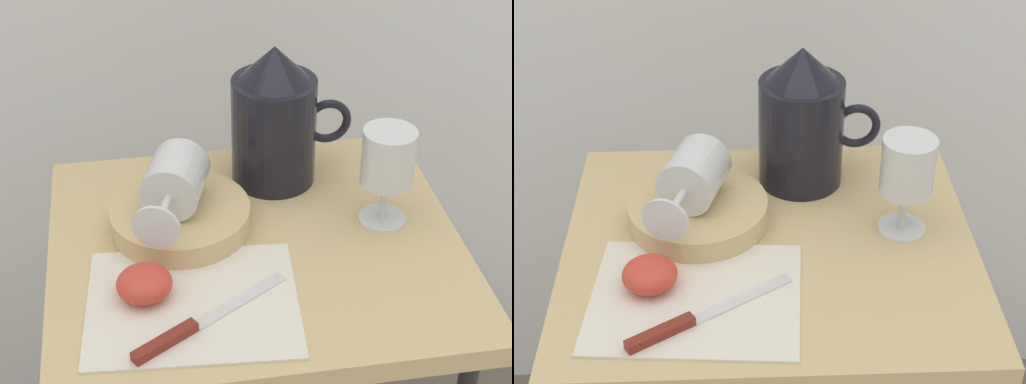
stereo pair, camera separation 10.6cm
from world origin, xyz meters
The scene contains 8 objects.
table centered at (0.00, 0.00, 0.66)m, with size 0.54×0.47×0.74m.
linen_napkin centered at (-0.09, -0.11, 0.74)m, with size 0.25×0.21×0.00m, color silver.
basket_tray centered at (-0.09, 0.05, 0.75)m, with size 0.19×0.19×0.04m, color tan.
pitcher centered at (0.05, 0.15, 0.82)m, with size 0.17×0.12×0.21m.
wine_glass_upright centered at (0.18, 0.02, 0.83)m, with size 0.07×0.07×0.14m.
wine_glass_tipped_near centered at (-0.10, 0.05, 0.81)m, with size 0.11×0.16×0.08m.
apple_half_left centered at (-0.15, -0.09, 0.76)m, with size 0.07×0.07×0.04m, color #CC3D2D.
knife centered at (-0.10, -0.16, 0.75)m, with size 0.19×0.13×0.01m.
Camera 2 is at (-0.04, -0.88, 1.42)m, focal length 59.60 mm.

